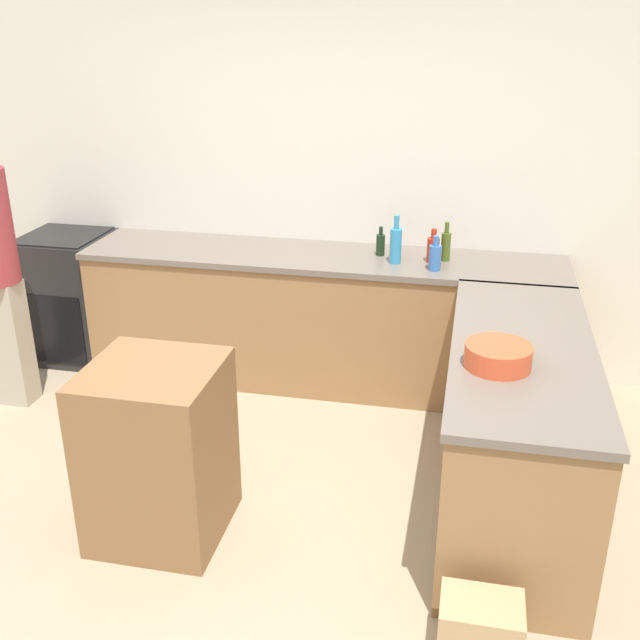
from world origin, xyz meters
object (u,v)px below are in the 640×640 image
Objects in this scene: olive_oil_bottle at (446,245)px; paper_bag at (479,633)px; water_bottle_blue at (435,257)px; range_oven at (70,296)px; mixing_bowl at (498,356)px; hot_sauce_bottle at (433,249)px; wine_bottle_dark at (381,244)px; dish_soap_bottle at (396,244)px; island_table at (159,451)px.

paper_bag is at bearing -82.37° from olive_oil_bottle.
water_bottle_blue is 0.87× the size of olive_oil_bottle.
paper_bag is (0.32, -2.35, -0.87)m from olive_oil_bottle.
mixing_bowl is (3.03, -1.50, 0.51)m from range_oven.
hot_sauce_bottle is (2.63, -0.03, 0.54)m from range_oven.
hot_sauce_bottle reaches higher than wine_bottle_dark.
dish_soap_bottle is at bearing 160.37° from water_bottle_blue.
mixing_bowl is at bearing -78.08° from olive_oil_bottle.
wine_bottle_dark is at bearing 66.07° from island_table.
island_table is 4.08× the size of hot_sauce_bottle.
island_table is 2.02m from dish_soap_bottle.
water_bottle_blue is 2.34m from paper_bag.
olive_oil_bottle is (1.24, 1.82, 0.57)m from island_table.
wine_bottle_dark is at bearing 107.28° from paper_bag.
olive_oil_bottle is at bearing 75.92° from water_bottle_blue.
wine_bottle_dark is at bearing 177.08° from olive_oil_bottle.
olive_oil_bottle is 0.78× the size of paper_bag.
wine_bottle_dark is at bearing 115.80° from mixing_bowl.
range_oven is at bearing 179.29° from hot_sauce_bottle.
wine_bottle_dark reaches higher than mixing_bowl.
range_oven is at bearing 177.56° from dish_soap_bottle.
island_table is at bearing 160.91° from paper_bag.
water_bottle_blue reaches higher than wine_bottle_dark.
island_table is 1.67m from mixing_bowl.
water_bottle_blue is at bearing -32.13° from wine_bottle_dark.
island_table is at bearing -118.74° from dish_soap_bottle.
paper_bag is at bearing -37.71° from range_oven.
water_bottle_blue is at bearing -104.08° from olive_oil_bottle.
olive_oil_bottle is at bearing 0.38° from range_oven.
island_table is 2.27m from olive_oil_bottle.
island_table reaches higher than paper_bag.
range_oven is 4.24× the size of water_bottle_blue.
hot_sauce_bottle is at bearing 99.67° from paper_bag.
paper_bag is at bearing -72.72° from wine_bottle_dark.
olive_oil_bottle is at bearing 21.21° from dish_soap_bottle.
island_table is at bearing -169.16° from mixing_bowl.
mixing_bowl reaches higher than range_oven.
mixing_bowl is 1.36m from water_bottle_blue.
wine_bottle_dark is 0.88× the size of hot_sauce_bottle.
water_bottle_blue and hot_sauce_bottle have the same top height.
dish_soap_bottle is (-0.23, -0.07, 0.04)m from hot_sauce_bottle.
mixing_bowl is 1.52m from hot_sauce_bottle.
olive_oil_bottle is 0.81× the size of dish_soap_bottle.
olive_oil_bottle reaches higher than mixing_bowl.
island_table is at bearing -50.80° from range_oven.
paper_bag is (1.55, -0.54, -0.30)m from island_table.
range_oven is 4.83× the size of wine_bottle_dark.
paper_bag is (0.37, -2.14, -0.85)m from water_bottle_blue.
dish_soap_bottle is at bearing 61.26° from island_table.
olive_oil_bottle is (0.05, 0.21, 0.01)m from water_bottle_blue.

